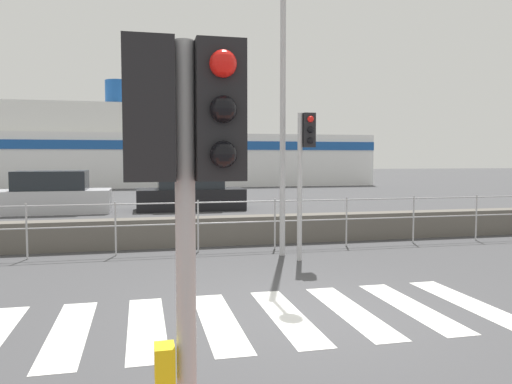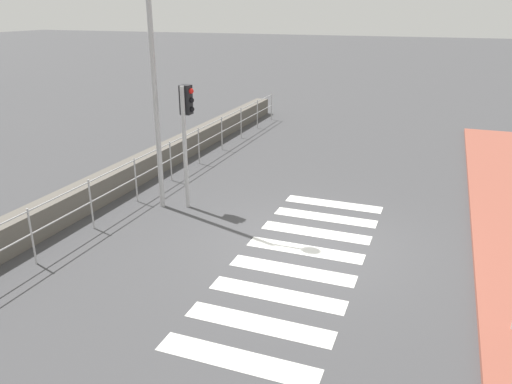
{
  "view_description": "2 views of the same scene",
  "coord_description": "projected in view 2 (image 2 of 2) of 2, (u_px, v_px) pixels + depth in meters",
  "views": [
    {
      "loc": [
        -2.09,
        -6.16,
        2.08
      ],
      "look_at": [
        -0.2,
        2.0,
        1.5
      ],
      "focal_mm": 35.0,
      "sensor_mm": 36.0,
      "label": 1
    },
    {
      "loc": [
        -9.13,
        -2.27,
        4.66
      ],
      "look_at": [
        -0.43,
        1.0,
        1.2
      ],
      "focal_mm": 35.0,
      "sensor_mm": 36.0,
      "label": 2
    }
  ],
  "objects": [
    {
      "name": "traffic_light_far",
      "position": [
        186.0,
        119.0,
        11.71
      ],
      "size": [
        0.34,
        0.32,
        2.97
      ],
      "color": "#B2B2B5",
      "rests_on": "ground_plane"
    },
    {
      "name": "streetlamp",
      "position": [
        160.0,
        43.0,
        10.99
      ],
      "size": [
        0.32,
        1.19,
        6.33
      ],
      "color": "#B2B2B5",
      "rests_on": "ground_plane"
    },
    {
      "name": "harbor_fence",
      "position": [
        114.0,
        184.0,
        11.68
      ],
      "size": [
        22.77,
        0.04,
        1.15
      ],
      "color": "#B2B2B5",
      "rests_on": "ground_plane"
    },
    {
      "name": "ground_plane",
      "position": [
        308.0,
        245.0,
        10.39
      ],
      "size": [
        160.0,
        160.0,
        0.0
      ],
      "primitive_type": "plane",
      "color": "#424244"
    },
    {
      "name": "seawall",
      "position": [
        86.0,
        196.0,
        12.12
      ],
      "size": [
        25.26,
        0.55,
        0.67
      ],
      "color": "#605B54",
      "rests_on": "ground_plane"
    },
    {
      "name": "crosswalk",
      "position": [
        299.0,
        260.0,
        9.78
      ],
      "size": [
        6.75,
        2.4,
        0.01
      ],
      "color": "silver",
      "rests_on": "ground_plane"
    }
  ]
}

